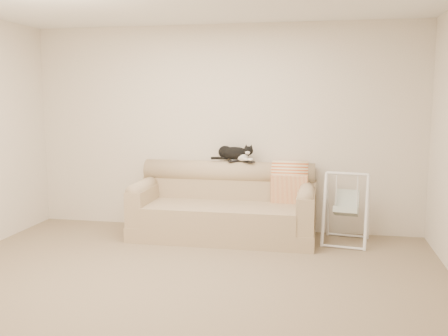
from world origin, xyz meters
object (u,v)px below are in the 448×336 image
remote_a (235,161)px  remote_b (249,162)px  sofa (224,208)px  tuxedo_cat (235,153)px  baby_swing (346,208)px

remote_a → remote_b: remote_a is taller
sofa → tuxedo_cat: tuxedo_cat is taller
remote_a → baby_swing: 1.46m
remote_a → baby_swing: remote_a is taller
tuxedo_cat → baby_swing: (1.37, -0.26, -0.58)m
sofa → remote_b: (0.27, 0.20, 0.56)m
sofa → remote_b: bearing=36.9°
remote_b → baby_swing: remote_b is taller
sofa → baby_swing: (1.45, -0.01, 0.07)m
remote_a → tuxedo_cat: size_ratio=0.32×
tuxedo_cat → baby_swing: 1.51m
sofa → tuxedo_cat: 0.70m
remote_b → tuxedo_cat: (-0.18, 0.06, 0.09)m
sofa → remote_a: bearing=67.9°
remote_b → baby_swing: bearing=-9.9°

